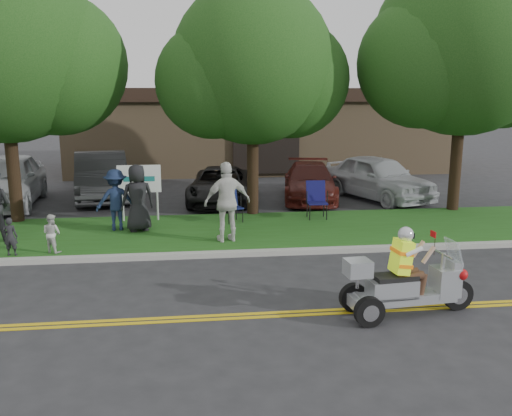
{
  "coord_description": "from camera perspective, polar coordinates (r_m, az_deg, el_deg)",
  "views": [
    {
      "loc": [
        -1.39,
        -9.27,
        3.82
      ],
      "look_at": [
        -0.03,
        2.0,
        1.38
      ],
      "focal_mm": 38.0,
      "sensor_mm": 36.0,
      "label": 1
    }
  ],
  "objects": [
    {
      "name": "lawn_chair_b",
      "position": [
        15.82,
        -2.67,
        0.56
      ],
      "size": [
        0.68,
        0.69,
        0.98
      ],
      "rotation": [
        0.0,
        0.0,
        0.39
      ],
      "color": "black",
      "rests_on": "grass_verge"
    },
    {
      "name": "tree_right",
      "position": [
        18.41,
        21.22,
        15.08
      ],
      "size": [
        6.86,
        5.6,
        8.07
      ],
      "color": "#332114",
      "rests_on": "ground"
    },
    {
      "name": "parked_car_left",
      "position": [
        20.44,
        -15.98,
        3.26
      ],
      "size": [
        2.65,
        5.35,
        1.69
      ],
      "primitive_type": "imported",
      "rotation": [
        0.0,
        0.0,
        0.18
      ],
      "color": "#2E2E31",
      "rests_on": "ground"
    },
    {
      "name": "centerline_near",
      "position": [
        9.59,
        2.06,
        -11.33
      ],
      "size": [
        60.0,
        0.1,
        0.01
      ],
      "primitive_type": "cube",
      "color": "gold",
      "rests_on": "ground"
    },
    {
      "name": "spectator_chair_a",
      "position": [
        15.23,
        -14.52,
        0.83
      ],
      "size": [
        1.16,
        0.77,
        1.68
      ],
      "primitive_type": "imported",
      "rotation": [
        0.0,
        0.0,
        3.28
      ],
      "color": "#182545",
      "rests_on": "grass_verge"
    },
    {
      "name": "parked_car_mid",
      "position": [
        19.06,
        -3.76,
        2.41
      ],
      "size": [
        2.64,
        4.68,
        1.23
      ],
      "primitive_type": "imported",
      "rotation": [
        0.0,
        0.0,
        -0.14
      ],
      "color": "black",
      "rests_on": "ground"
    },
    {
      "name": "parked_car_far_right",
      "position": [
        20.1,
        12.71,
        3.17
      ],
      "size": [
        3.46,
        5.07,
        1.6
      ],
      "primitive_type": "imported",
      "rotation": [
        0.0,
        0.0,
        0.37
      ],
      "color": "#B7B9BF",
      "rests_on": "ground"
    },
    {
      "name": "lawn_chair_a",
      "position": [
        16.37,
        6.37,
        1.14
      ],
      "size": [
        0.61,
        0.63,
        1.11
      ],
      "rotation": [
        0.0,
        0.0,
        -0.04
      ],
      "color": "black",
      "rests_on": "grass_verge"
    },
    {
      "name": "child_left",
      "position": [
        13.74,
        -24.44,
        -2.75
      ],
      "size": [
        0.34,
        0.24,
        0.9
      ],
      "primitive_type": "imported",
      "rotation": [
        0.0,
        0.0,
        3.06
      ],
      "color": "black",
      "rests_on": "grass_verge"
    },
    {
      "name": "centerline_far",
      "position": [
        9.74,
        1.91,
        -10.95
      ],
      "size": [
        60.0,
        0.1,
        0.01
      ],
      "primitive_type": "cube",
      "color": "gold",
      "rests_on": "ground"
    },
    {
      "name": "tree_mid",
      "position": [
        16.63,
        -0.19,
        14.22
      ],
      "size": [
        5.88,
        4.8,
        7.05
      ],
      "color": "#332114",
      "rests_on": "ground"
    },
    {
      "name": "business_sign",
      "position": [
        16.15,
        -12.19,
        2.7
      ],
      "size": [
        1.25,
        0.06,
        1.75
      ],
      "color": "silver",
      "rests_on": "ground"
    },
    {
      "name": "child_right",
      "position": [
        13.62,
        -20.7,
        -2.51
      ],
      "size": [
        0.56,
        0.53,
        0.93
      ],
      "primitive_type": "imported",
      "rotation": [
        0.0,
        0.0,
        2.63
      ],
      "color": "beige",
      "rests_on": "grass_verge"
    },
    {
      "name": "spectator_adult_right",
      "position": [
        13.62,
        -3.03,
        0.64
      ],
      "size": [
        1.27,
        0.75,
        2.03
      ],
      "primitive_type": "imported",
      "rotation": [
        0.0,
        0.0,
        3.37
      ],
      "color": "silver",
      "rests_on": "grass_verge"
    },
    {
      "name": "tree_left",
      "position": [
        17.1,
        -24.9,
        14.47
      ],
      "size": [
        6.62,
        5.4,
        7.78
      ],
      "color": "#332114",
      "rests_on": "ground"
    },
    {
      "name": "trike_scooter",
      "position": [
        9.81,
        15.36,
        -7.78
      ],
      "size": [
        2.43,
        0.85,
        1.59
      ],
      "rotation": [
        0.0,
        0.0,
        0.1
      ],
      "color": "black",
      "rests_on": "ground"
    },
    {
      "name": "curb",
      "position": [
        12.96,
        -0.44,
        -4.76
      ],
      "size": [
        60.0,
        0.25,
        0.12
      ],
      "primitive_type": "cube",
      "color": "#A8A89E",
      "rests_on": "ground"
    },
    {
      "name": "commercial_building",
      "position": [
        28.51,
        -0.06,
        8.46
      ],
      "size": [
        18.0,
        8.2,
        4.0
      ],
      "color": "#9E7F5B",
      "rests_on": "ground"
    },
    {
      "name": "parked_car_right",
      "position": [
        19.68,
        5.69,
        2.78
      ],
      "size": [
        2.59,
        4.75,
        1.3
      ],
      "primitive_type": "imported",
      "rotation": [
        0.0,
        0.0,
        -0.18
      ],
      "color": "#551A14",
      "rests_on": "ground"
    },
    {
      "name": "grass_verge",
      "position": [
        15.02,
        -1.36,
        -2.42
      ],
      "size": [
        60.0,
        4.0,
        0.1
      ],
      "primitive_type": "cube",
      "color": "#205015",
      "rests_on": "ground"
    },
    {
      "name": "parked_car_far_left",
      "position": [
        20.27,
        -24.86,
        2.68
      ],
      "size": [
        2.57,
        5.41,
        1.79
      ],
      "primitive_type": "imported",
      "rotation": [
        0.0,
        0.0,
        0.09
      ],
      "color": "#ACAFB3",
      "rests_on": "ground"
    },
    {
      "name": "ground",
      "position": [
        10.12,
        1.54,
        -10.06
      ],
      "size": [
        120.0,
        120.0,
        0.0
      ],
      "primitive_type": "plane",
      "color": "#28282B",
      "rests_on": "ground"
    },
    {
      "name": "spectator_chair_b",
      "position": [
        14.99,
        -12.35,
        1.05
      ],
      "size": [
        1.04,
        0.85,
        1.83
      ],
      "primitive_type": "imported",
      "rotation": [
        0.0,
        0.0,
        3.49
      ],
      "color": "black",
      "rests_on": "grass_verge"
    }
  ]
}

